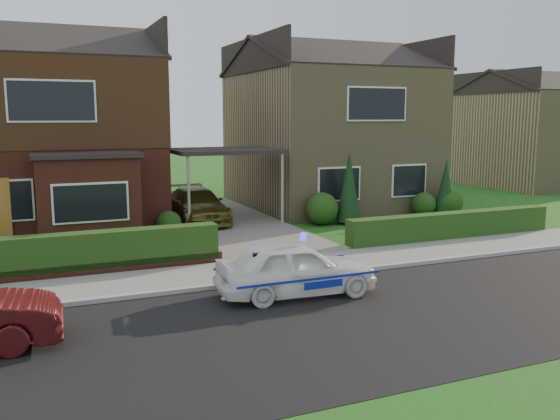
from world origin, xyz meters
TOP-DOWN VIEW (x-y plane):
  - ground at (0.00, 0.00)m, footprint 120.00×120.00m
  - road at (0.00, 0.00)m, footprint 60.00×6.00m
  - kerb at (0.00, 3.05)m, footprint 60.00×0.16m
  - sidewalk at (0.00, 4.10)m, footprint 60.00×2.00m
  - driveway at (0.00, 11.00)m, footprint 3.80×12.00m
  - house_left at (-5.78, 13.90)m, footprint 7.50×9.53m
  - house_right at (5.80, 13.99)m, footprint 7.50×8.06m
  - carport_link at (0.00, 10.95)m, footprint 3.80×3.00m
  - dwarf_wall at (-5.80, 5.30)m, footprint 7.70×0.25m
  - hedge_left at (-5.80, 5.45)m, footprint 7.50×0.55m
  - hedge_right at (5.80, 5.35)m, footprint 7.50×0.55m
  - shrub_left_mid at (-4.00, 9.30)m, footprint 1.32×1.32m
  - shrub_left_near at (-2.40, 9.60)m, footprint 0.84×0.84m
  - shrub_right_near at (3.20, 9.40)m, footprint 1.20×1.20m
  - shrub_right_mid at (7.80, 9.50)m, footprint 0.96×0.96m
  - shrub_right_far at (8.80, 9.20)m, footprint 1.08×1.08m
  - conifer_a at (4.20, 9.20)m, footprint 0.90×0.90m
  - conifer_b at (8.60, 9.20)m, footprint 0.90×0.90m
  - neighbour_right at (20.00, 16.00)m, footprint 6.50×7.00m
  - police_car at (-1.28, 1.88)m, footprint 3.28×3.66m
  - driveway_car at (-1.00, 11.20)m, footprint 1.71×4.18m
  - potted_plant_b at (-2.70, 6.83)m, footprint 0.46×0.42m
  - potted_plant_c at (-2.50, 7.10)m, footprint 0.39×0.39m

SIDE VIEW (x-z plane):
  - ground at x=0.00m, z-range 0.00..0.00m
  - road at x=0.00m, z-range -0.01..0.01m
  - hedge_left at x=-5.80m, z-range -0.45..0.45m
  - hedge_right at x=5.80m, z-range -0.40..0.40m
  - sidewalk at x=0.00m, z-range 0.00..0.10m
  - kerb at x=0.00m, z-range 0.00..0.12m
  - driveway at x=0.00m, z-range 0.00..0.12m
  - dwarf_wall at x=-5.80m, z-range 0.00..0.36m
  - potted_plant_b at x=-2.70m, z-range 0.00..0.67m
  - potted_plant_c at x=-2.50m, z-range 0.00..0.70m
  - shrub_left_near at x=-2.40m, z-range 0.00..0.84m
  - shrub_right_mid at x=7.80m, z-range 0.00..0.96m
  - shrub_right_far at x=8.80m, z-range 0.00..1.08m
  - shrub_right_near at x=3.20m, z-range 0.00..1.20m
  - police_car at x=-1.28m, z-range -0.08..1.30m
  - shrub_left_mid at x=-4.00m, z-range 0.00..1.32m
  - driveway_car at x=-1.00m, z-range 0.12..1.33m
  - conifer_b at x=8.60m, z-range 0.00..2.20m
  - conifer_a at x=4.20m, z-range 0.00..2.60m
  - neighbour_right at x=20.00m, z-range 0.00..5.20m
  - carport_link at x=0.00m, z-range 1.27..4.04m
  - house_right at x=5.80m, z-range 0.04..7.29m
  - house_left at x=-5.78m, z-range 0.19..7.44m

